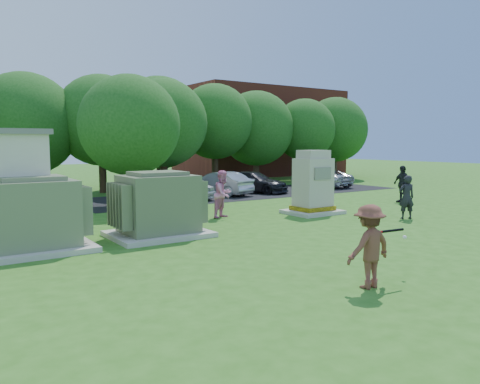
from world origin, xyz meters
TOP-DOWN VIEW (x-y plane):
  - ground at (0.00, 0.00)m, footprint 120.00×120.00m
  - brick_building at (18.00, 27.00)m, footprint 15.00×8.00m
  - parking_strip at (7.00, 13.50)m, footprint 20.00×6.00m
  - transformer_left at (-6.50, 4.50)m, footprint 3.00×2.40m
  - transformer_right at (-2.80, 4.50)m, footprint 3.00×2.40m
  - generator_cabinet at (4.62, 5.34)m, footprint 2.20×1.80m
  - picnic_table at (-0.39, 8.63)m, footprint 1.93×1.45m
  - batter at (-1.48, -2.87)m, footprint 1.13×0.66m
  - person_by_generator at (6.69, 2.24)m, footprint 0.74×0.65m
  - person_at_picnic at (0.92, 6.54)m, footprint 1.13×1.02m
  - person_walking_right at (10.84, 5.55)m, footprint 0.63×1.15m
  - car_white at (2.39, 13.20)m, footprint 2.53×4.54m
  - car_silver_a at (5.12, 13.65)m, footprint 2.54×4.29m
  - car_dark at (7.56, 13.69)m, footprint 3.40×4.68m
  - car_silver_b at (13.43, 14.04)m, footprint 2.47×4.64m
  - batting_equipment at (-0.87, -2.87)m, footprint 1.32×0.33m
  - tree_row at (1.75, 18.50)m, footprint 41.30×13.30m

SIDE VIEW (x-z plane):
  - ground at x=0.00m, z-range 0.00..0.00m
  - parking_strip at x=7.00m, z-range 0.00..0.01m
  - picnic_table at x=-0.39m, z-range 0.10..0.93m
  - car_silver_b at x=13.43m, z-range 0.00..1.24m
  - car_dark at x=7.56m, z-range 0.00..1.26m
  - car_silver_a at x=5.12m, z-range 0.00..1.34m
  - car_white at x=2.39m, z-range 0.00..1.46m
  - person_by_generator at x=6.69m, z-range 0.00..1.72m
  - batter at x=-1.48m, z-range 0.00..1.72m
  - person_walking_right at x=10.84m, z-range 0.00..1.86m
  - person_at_picnic at x=0.92m, z-range 0.00..1.89m
  - transformer_left at x=-6.50m, z-range -0.07..2.00m
  - transformer_right at x=-2.80m, z-range -0.07..2.00m
  - batting_equipment at x=-0.87m, z-range 0.91..1.26m
  - generator_cabinet at x=4.62m, z-range -0.17..2.51m
  - brick_building at x=18.00m, z-range 0.00..8.00m
  - tree_row at x=1.75m, z-range 0.50..7.80m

